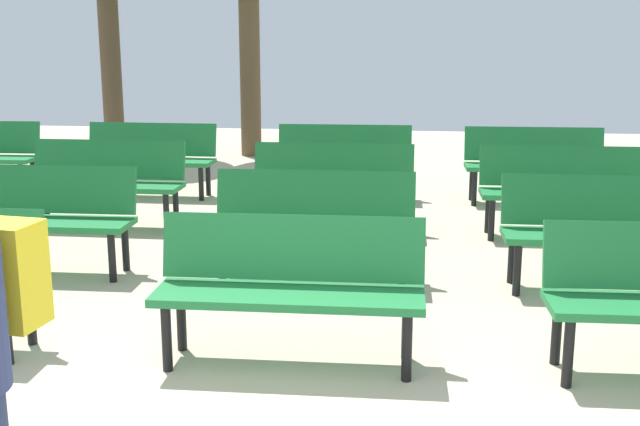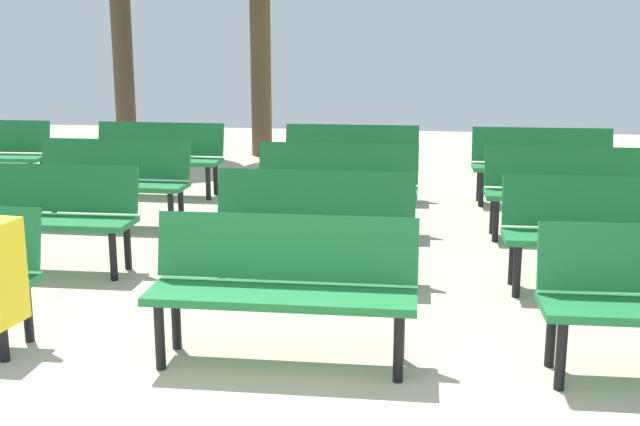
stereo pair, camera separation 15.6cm
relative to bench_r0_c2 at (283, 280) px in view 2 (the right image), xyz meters
name	(u,v)px [view 2 (the right image)]	position (x,y,z in m)	size (l,w,h in m)	color
bench_r0_c2	(283,280)	(0.00, 0.00, 0.00)	(1.61, 0.51, 0.87)	#1E7238
bench_r1_c1	(41,211)	(-2.36, 1.58, 0.00)	(1.61, 0.52, 0.87)	#1E7238
bench_r1_c2	(314,219)	(-0.06, 1.60, 0.00)	(1.61, 0.52, 0.87)	#1E7238
bench_r1_c3	(610,228)	(2.21, 1.64, 0.00)	(1.61, 0.50, 0.87)	#1E7238
bench_r2_c1	(112,177)	(-2.41, 3.18, 0.00)	(1.60, 0.48, 0.87)	#1E7238
bench_r2_c2	(337,182)	(-0.08, 3.22, 0.00)	(1.61, 0.50, 0.87)	#1E7238
bench_r2_c3	(569,187)	(2.17, 3.29, 0.00)	(1.61, 0.51, 0.87)	#1E7238
bench_r3_c1	(158,154)	(-2.48, 4.78, 0.00)	(1.60, 0.49, 0.87)	#1E7238
bench_r3_c2	(351,157)	(-0.11, 4.87, 0.00)	(1.61, 0.53, 0.87)	#1E7238
bench_r3_c3	(542,161)	(2.11, 4.88, 0.00)	(1.61, 0.52, 0.87)	#1E7238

